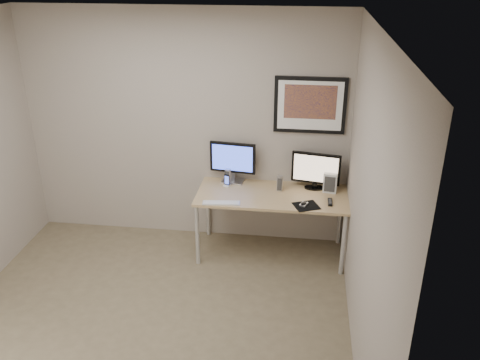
{
  "coord_description": "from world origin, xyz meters",
  "views": [
    {
      "loc": [
        1.28,
        -3.5,
        3.1
      ],
      "look_at": [
        0.69,
        1.1,
        0.99
      ],
      "focal_mm": 38.0,
      "sensor_mm": 36.0,
      "label": 1
    }
  ],
  "objects_px": {
    "keyboard": "(221,203)",
    "speaker_right": "(280,183)",
    "monitor_large": "(233,161)",
    "speaker_left": "(228,176)",
    "framed_art": "(310,105)",
    "desk": "(272,200)",
    "fan_unit": "(330,182)",
    "monitor_tv": "(316,170)",
    "phone_dock": "(227,180)"
  },
  "relations": [
    {
      "from": "keyboard",
      "to": "monitor_tv",
      "type": "bearing_deg",
      "value": 20.83
    },
    {
      "from": "monitor_tv",
      "to": "monitor_large",
      "type": "bearing_deg",
      "value": -174.04
    },
    {
      "from": "monitor_large",
      "to": "monitor_tv",
      "type": "bearing_deg",
      "value": 2.73
    },
    {
      "from": "desk",
      "to": "fan_unit",
      "type": "bearing_deg",
      "value": 12.98
    },
    {
      "from": "speaker_left",
      "to": "keyboard",
      "type": "xyz_separation_m",
      "value": [
        0.0,
        -0.5,
        -0.08
      ]
    },
    {
      "from": "fan_unit",
      "to": "monitor_tv",
      "type": "bearing_deg",
      "value": 169.86
    },
    {
      "from": "framed_art",
      "to": "speaker_left",
      "type": "height_order",
      "value": "framed_art"
    },
    {
      "from": "desk",
      "to": "fan_unit",
      "type": "xyz_separation_m",
      "value": [
        0.61,
        0.14,
        0.17
      ]
    },
    {
      "from": "desk",
      "to": "speaker_right",
      "type": "bearing_deg",
      "value": 55.26
    },
    {
      "from": "monitor_tv",
      "to": "keyboard",
      "type": "relative_size",
      "value": 1.36
    },
    {
      "from": "desk",
      "to": "speaker_right",
      "type": "distance_m",
      "value": 0.2
    },
    {
      "from": "framed_art",
      "to": "speaker_right",
      "type": "relative_size",
      "value": 4.52
    },
    {
      "from": "monitor_tv",
      "to": "framed_art",
      "type": "bearing_deg",
      "value": 135.8
    },
    {
      "from": "monitor_large",
      "to": "speaker_right",
      "type": "relative_size",
      "value": 3.06
    },
    {
      "from": "desk",
      "to": "keyboard",
      "type": "height_order",
      "value": "keyboard"
    },
    {
      "from": "monitor_large",
      "to": "keyboard",
      "type": "xyz_separation_m",
      "value": [
        -0.05,
        -0.54,
        -0.25
      ]
    },
    {
      "from": "desk",
      "to": "fan_unit",
      "type": "distance_m",
      "value": 0.65
    },
    {
      "from": "desk",
      "to": "monitor_tv",
      "type": "height_order",
      "value": "monitor_tv"
    },
    {
      "from": "desk",
      "to": "framed_art",
      "type": "distance_m",
      "value": 1.07
    },
    {
      "from": "monitor_large",
      "to": "fan_unit",
      "type": "xyz_separation_m",
      "value": [
        1.07,
        -0.12,
        -0.15
      ]
    },
    {
      "from": "monitor_tv",
      "to": "fan_unit",
      "type": "xyz_separation_m",
      "value": [
        0.16,
        -0.05,
        -0.11
      ]
    },
    {
      "from": "desk",
      "to": "monitor_large",
      "type": "height_order",
      "value": "monitor_large"
    },
    {
      "from": "phone_dock",
      "to": "monitor_tv",
      "type": "bearing_deg",
      "value": 23.7
    },
    {
      "from": "speaker_right",
      "to": "phone_dock",
      "type": "bearing_deg",
      "value": 175.76
    },
    {
      "from": "monitor_tv",
      "to": "desk",
      "type": "bearing_deg",
      "value": -146.75
    },
    {
      "from": "monitor_large",
      "to": "speaker_left",
      "type": "xyz_separation_m",
      "value": [
        -0.05,
        -0.04,
        -0.17
      ]
    },
    {
      "from": "speaker_right",
      "to": "monitor_tv",
      "type": "bearing_deg",
      "value": 12.18
    },
    {
      "from": "keyboard",
      "to": "fan_unit",
      "type": "bearing_deg",
      "value": 15.1
    },
    {
      "from": "keyboard",
      "to": "monitor_large",
      "type": "bearing_deg",
      "value": 79.49
    },
    {
      "from": "framed_art",
      "to": "fan_unit",
      "type": "relative_size",
      "value": 3.44
    },
    {
      "from": "keyboard",
      "to": "speaker_left",
      "type": "bearing_deg",
      "value": 84.41
    },
    {
      "from": "keyboard",
      "to": "fan_unit",
      "type": "height_order",
      "value": "fan_unit"
    },
    {
      "from": "speaker_right",
      "to": "phone_dock",
      "type": "relative_size",
      "value": 1.22
    },
    {
      "from": "speaker_left",
      "to": "fan_unit",
      "type": "xyz_separation_m",
      "value": [
        1.11,
        -0.08,
        0.02
      ]
    },
    {
      "from": "framed_art",
      "to": "desk",
      "type": "bearing_deg",
      "value": -136.54
    },
    {
      "from": "monitor_tv",
      "to": "phone_dock",
      "type": "distance_m",
      "value": 0.97
    },
    {
      "from": "desk",
      "to": "framed_art",
      "type": "xyz_separation_m",
      "value": [
        0.35,
        0.33,
        0.96
      ]
    },
    {
      "from": "monitor_large",
      "to": "speaker_left",
      "type": "bearing_deg",
      "value": -132.82
    },
    {
      "from": "desk",
      "to": "speaker_left",
      "type": "xyz_separation_m",
      "value": [
        -0.5,
        0.22,
        0.15
      ]
    },
    {
      "from": "monitor_tv",
      "to": "fan_unit",
      "type": "relative_size",
      "value": 2.39
    },
    {
      "from": "keyboard",
      "to": "framed_art",
      "type": "bearing_deg",
      "value": 30.03
    },
    {
      "from": "monitor_large",
      "to": "speaker_right",
      "type": "xyz_separation_m",
      "value": [
        0.53,
        -0.15,
        -0.17
      ]
    },
    {
      "from": "keyboard",
      "to": "speaker_right",
      "type": "bearing_deg",
      "value": 28.2
    },
    {
      "from": "keyboard",
      "to": "fan_unit",
      "type": "xyz_separation_m",
      "value": [
        1.11,
        0.42,
        0.1
      ]
    },
    {
      "from": "desk",
      "to": "speaker_left",
      "type": "height_order",
      "value": "speaker_left"
    },
    {
      "from": "monitor_large",
      "to": "speaker_right",
      "type": "bearing_deg",
      "value": -9.3
    },
    {
      "from": "monitor_large",
      "to": "phone_dock",
      "type": "bearing_deg",
      "value": -104.54
    },
    {
      "from": "framed_art",
      "to": "monitor_tv",
      "type": "height_order",
      "value": "framed_art"
    },
    {
      "from": "fan_unit",
      "to": "keyboard",
      "type": "bearing_deg",
      "value": -150.82
    },
    {
      "from": "speaker_left",
      "to": "monitor_large",
      "type": "bearing_deg",
      "value": 54.78
    }
  ]
}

